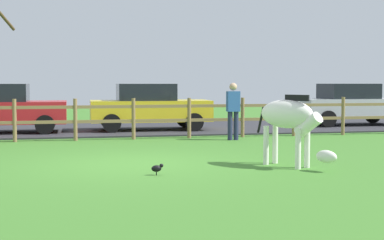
{
  "coord_description": "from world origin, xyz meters",
  "views": [
    {
      "loc": [
        -1.37,
        -11.54,
        1.64
      ],
      "look_at": [
        1.38,
        0.81,
        0.82
      ],
      "focal_mm": 53.64,
      "sensor_mm": 36.0,
      "label": 1
    }
  ],
  "objects_px": {
    "parked_car_silver": "(351,104)",
    "parked_car_red": "(1,108)",
    "crow_on_grass": "(157,168)",
    "visitor_left_of_tree": "(233,108)",
    "parked_car_yellow": "(149,106)",
    "zebra": "(290,120)"
  },
  "relations": [
    {
      "from": "zebra",
      "to": "parked_car_silver",
      "type": "height_order",
      "value": "parked_car_silver"
    },
    {
      "from": "zebra",
      "to": "crow_on_grass",
      "type": "xyz_separation_m",
      "value": [
        -2.7,
        -0.47,
        -0.8
      ]
    },
    {
      "from": "parked_car_yellow",
      "to": "parked_car_silver",
      "type": "xyz_separation_m",
      "value": [
        7.75,
        0.56,
        0.0
      ]
    },
    {
      "from": "parked_car_silver",
      "to": "visitor_left_of_tree",
      "type": "height_order",
      "value": "visitor_left_of_tree"
    },
    {
      "from": "crow_on_grass",
      "to": "parked_car_yellow",
      "type": "height_order",
      "value": "parked_car_yellow"
    },
    {
      "from": "crow_on_grass",
      "to": "visitor_left_of_tree",
      "type": "xyz_separation_m",
      "value": [
        3.12,
        5.75,
        0.78
      ]
    },
    {
      "from": "crow_on_grass",
      "to": "parked_car_silver",
      "type": "bearing_deg",
      "value": 47.51
    },
    {
      "from": "crow_on_grass",
      "to": "parked_car_red",
      "type": "xyz_separation_m",
      "value": [
        -3.57,
        9.1,
        0.72
      ]
    },
    {
      "from": "crow_on_grass",
      "to": "parked_car_red",
      "type": "relative_size",
      "value": 0.05
    },
    {
      "from": "crow_on_grass",
      "to": "parked_car_red",
      "type": "height_order",
      "value": "parked_car_red"
    },
    {
      "from": "parked_car_silver",
      "to": "parked_car_red",
      "type": "relative_size",
      "value": 1.0
    },
    {
      "from": "parked_car_silver",
      "to": "visitor_left_of_tree",
      "type": "bearing_deg",
      "value": -145.39
    },
    {
      "from": "zebra",
      "to": "parked_car_yellow",
      "type": "distance_m",
      "value": 8.87
    },
    {
      "from": "parked_car_yellow",
      "to": "parked_car_red",
      "type": "height_order",
      "value": "same"
    },
    {
      "from": "zebra",
      "to": "visitor_left_of_tree",
      "type": "xyz_separation_m",
      "value": [
        0.43,
        5.28,
        -0.02
      ]
    },
    {
      "from": "crow_on_grass",
      "to": "zebra",
      "type": "bearing_deg",
      "value": 9.92
    },
    {
      "from": "parked_car_silver",
      "to": "parked_car_red",
      "type": "bearing_deg",
      "value": -176.92
    },
    {
      "from": "parked_car_yellow",
      "to": "parked_car_red",
      "type": "distance_m",
      "value": 4.77
    },
    {
      "from": "crow_on_grass",
      "to": "visitor_left_of_tree",
      "type": "bearing_deg",
      "value": 61.49
    },
    {
      "from": "parked_car_yellow",
      "to": "parked_car_red",
      "type": "bearing_deg",
      "value": -178.62
    },
    {
      "from": "zebra",
      "to": "crow_on_grass",
      "type": "bearing_deg",
      "value": -170.08
    },
    {
      "from": "zebra",
      "to": "parked_car_red",
      "type": "relative_size",
      "value": 0.44
    }
  ]
}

